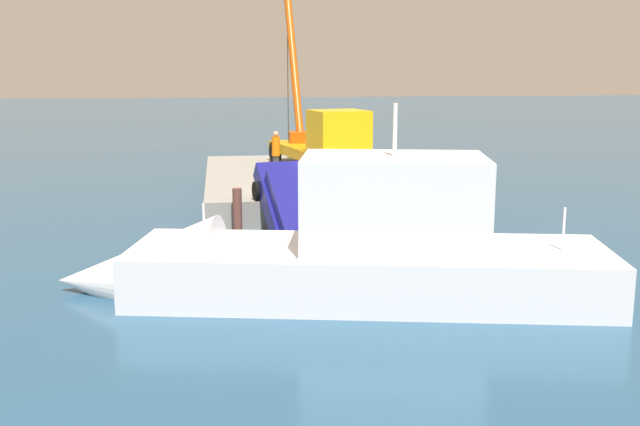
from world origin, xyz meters
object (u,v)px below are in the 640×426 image
(crane_truck, at_px, (323,138))
(moored_yacht, at_px, (299,271))
(dock_worker, at_px, (276,152))
(salvaged_car, at_px, (297,216))

(crane_truck, height_order, moored_yacht, crane_truck)
(crane_truck, xyz_separation_m, dock_worker, (0.87, -2.11, -0.49))
(crane_truck, height_order, dock_worker, crane_truck)
(salvaged_car, bearing_deg, moored_yacht, -5.55)
(dock_worker, height_order, moored_yacht, moored_yacht)
(crane_truck, bearing_deg, dock_worker, -67.56)
(salvaged_car, height_order, moored_yacht, moored_yacht)
(moored_yacht, bearing_deg, dock_worker, 177.84)
(dock_worker, height_order, salvaged_car, dock_worker)
(crane_truck, relative_size, dock_worker, 5.35)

